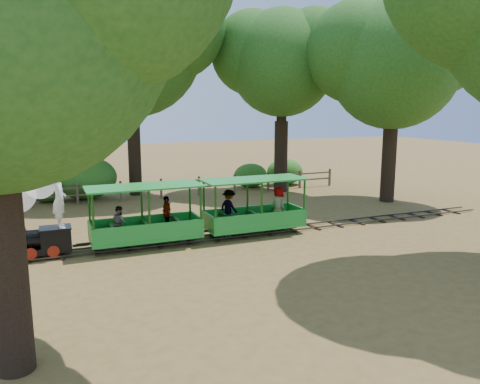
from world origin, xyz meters
name	(u,v)px	position (x,y,z in m)	size (l,w,h in m)	color
ground	(241,236)	(0.00, 0.00, 0.00)	(90.00, 90.00, 0.00)	olive
track	(241,234)	(0.00, 0.00, 0.07)	(22.00, 1.00, 0.10)	#3F3D3A
locomotive	(26,207)	(-6.91, 0.06, 1.61)	(2.47, 1.16, 2.83)	black
carriage_front	(146,223)	(-3.39, 0.03, 0.78)	(3.71, 1.52, 1.93)	green
carriage_rear	(253,211)	(0.47, 0.03, 0.84)	(3.71, 1.52, 1.93)	green
oak_nc	(129,37)	(-2.04, 9.60, 7.98)	(9.01, 7.93, 11.22)	#2D2116
oak_ne	(281,58)	(5.47, 7.58, 7.07)	(6.97, 6.14, 9.59)	#2D2116
oak_e	(393,58)	(8.97, 3.08, 6.80)	(7.54, 6.64, 9.52)	#2D2116
fence	(180,186)	(0.00, 8.00, 0.58)	(18.10, 0.10, 1.00)	brown
shrub_west	(48,185)	(-6.27, 9.30, 0.81)	(2.35, 1.81, 1.62)	#2D6B1E
shrub_mid_w	(86,178)	(-4.49, 9.30, 1.06)	(3.06, 2.35, 2.12)	#2D6B1E
shrub_mid_e	(251,175)	(4.51, 9.30, 0.68)	(1.97, 1.52, 1.37)	#2D6B1E
shrub_east	(285,172)	(6.73, 9.30, 0.77)	(2.23, 1.72, 1.55)	#2D6B1E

